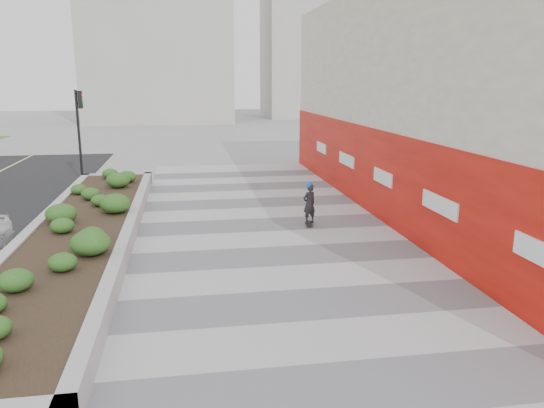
{
  "coord_description": "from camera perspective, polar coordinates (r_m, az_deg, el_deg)",
  "views": [
    {
      "loc": [
        -2.47,
        -8.35,
        4.61
      ],
      "look_at": [
        -0.02,
        6.47,
        1.1
      ],
      "focal_mm": 35.0,
      "sensor_mm": 36.0,
      "label": 1
    }
  ],
  "objects": [
    {
      "name": "walkway",
      "position": [
        12.49,
        2.69,
        -8.48
      ],
      "size": [
        8.0,
        36.0,
        0.01
      ],
      "primitive_type": "cube",
      "color": "#A8A8AD",
      "rests_on": "ground"
    },
    {
      "name": "skateboarder",
      "position": [
        17.15,
        4.03,
        0.06
      ],
      "size": [
        0.56,
        0.75,
        1.45
      ],
      "rotation": [
        0.0,
        0.0,
        -0.2
      ],
      "color": "beige",
      "rests_on": "ground"
    },
    {
      "name": "planter",
      "position": [
        16.2,
        -19.86,
        -2.64
      ],
      "size": [
        3.0,
        18.0,
        0.9
      ],
      "color": "#9E9EA0",
      "rests_on": "ground"
    },
    {
      "name": "traffic_signal_near",
      "position": [
        26.35,
        -20.0,
        8.35
      ],
      "size": [
        0.33,
        0.28,
        4.2
      ],
      "color": "black",
      "rests_on": "ground"
    },
    {
      "name": "building",
      "position": [
        19.74,
        19.53,
        10.58
      ],
      "size": [
        6.04,
        24.08,
        8.0
      ],
      "color": "beige",
      "rests_on": "ground"
    },
    {
      "name": "distant_bldg_north_r",
      "position": [
        70.93,
        5.2,
        19.08
      ],
      "size": [
        14.0,
        10.0,
        24.0
      ],
      "primitive_type": "cube",
      "color": "#ADAAA3",
      "rests_on": "ground"
    },
    {
      "name": "ground",
      "position": [
        9.85,
        6.45,
        -14.83
      ],
      "size": [
        160.0,
        160.0,
        0.0
      ],
      "primitive_type": "plane",
      "color": "gray",
      "rests_on": "ground"
    },
    {
      "name": "manhole_cover",
      "position": [
        12.6,
        4.94,
        -8.33
      ],
      "size": [
        0.44,
        0.44,
        0.01
      ],
      "primitive_type": "cylinder",
      "color": "#595654",
      "rests_on": "ground"
    },
    {
      "name": "distant_bldg_north_l",
      "position": [
        63.63,
        -12.23,
        17.72
      ],
      "size": [
        16.0,
        12.0,
        20.0
      ],
      "primitive_type": "cube",
      "color": "#ADAAA3",
      "rests_on": "ground"
    }
  ]
}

